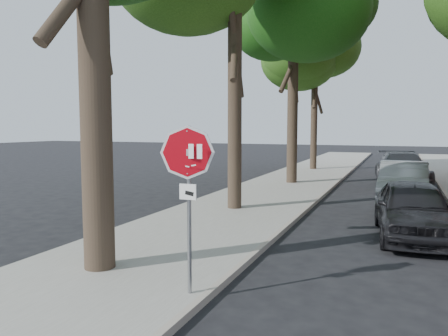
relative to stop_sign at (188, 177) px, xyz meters
The scene contains 10 objects.
ground 2.07m from the stop_sign, ahead, with size 120.00×120.00×0.00m, color black.
sidewalk_left 12.31m from the stop_sign, 98.51° to the left, with size 4.00×55.00×0.12m, color gray.
curb_left 12.17m from the stop_sign, 88.81° to the left, with size 0.12×55.00×0.13m, color #9E9384.
curb_right 13.03m from the stop_sign, 68.86° to the left, with size 0.12×55.00×0.13m, color #9E9384.
stop_sign is the anchor object (origin of this frame).
tree_mid_b 15.48m from the stop_sign, 96.95° to the left, with size 5.88×5.46×10.36m.
tree_far 21.88m from the stop_sign, 95.46° to the left, with size 5.29×4.91×9.33m.
car_a 6.58m from the stop_sign, 59.30° to the left, with size 1.66×4.14×1.41m, color black.
car_b 11.13m from the stop_sign, 73.70° to the left, with size 1.56×4.47×1.47m, color #979B9F.
car_c 16.38m from the stop_sign, 79.18° to the left, with size 2.12×5.21×1.51m, color #4F5054.
Camera 1 is at (2.27, -5.91, 2.71)m, focal length 35.00 mm.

